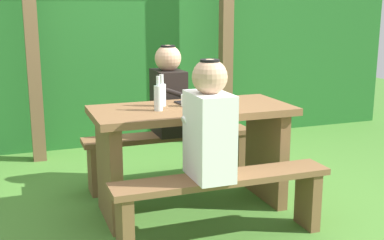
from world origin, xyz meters
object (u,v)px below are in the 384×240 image
(bottle_left, at_px, (158,97))
(bottle_right, at_px, (161,94))
(bench_far, at_px, (169,148))
(drinking_glass, at_px, (186,100))
(picnic_table, at_px, (192,141))
(bench_near, at_px, (223,194))
(person_white_shirt, at_px, (209,124))
(person_black_coat, at_px, (168,94))
(cell_phone, at_px, (182,103))

(bottle_left, bearing_deg, bottle_right, 65.67)
(bench_far, height_order, drinking_glass, drinking_glass)
(picnic_table, height_order, bench_far, picnic_table)
(drinking_glass, height_order, bottle_right, bottle_right)
(bench_far, bearing_deg, bench_near, -90.00)
(person_white_shirt, height_order, person_black_coat, same)
(picnic_table, bearing_deg, cell_phone, 99.85)
(bottle_left, xyz_separation_m, bottle_right, (0.07, 0.15, -0.00))
(bottle_left, bearing_deg, drinking_glass, 19.46)
(bench_near, height_order, bench_far, same)
(picnic_table, bearing_deg, person_white_shirt, -99.57)
(picnic_table, bearing_deg, person_black_coat, 90.17)
(picnic_table, relative_size, person_black_coat, 1.95)
(bench_far, relative_size, person_black_coat, 1.95)
(bottle_left, height_order, cell_phone, bottle_left)
(bench_near, distance_m, bottle_left, 0.79)
(picnic_table, xyz_separation_m, cell_phone, (-0.02, 0.14, 0.25))
(bench_near, bearing_deg, person_black_coat, 90.08)
(person_black_coat, height_order, drinking_glass, person_black_coat)
(bench_near, relative_size, cell_phone, 10.00)
(person_white_shirt, distance_m, cell_phone, 0.70)
(person_white_shirt, bearing_deg, bench_near, -2.05)
(person_black_coat, distance_m, bottle_left, 0.65)
(person_white_shirt, bearing_deg, bottle_right, 98.41)
(picnic_table, bearing_deg, bench_far, 90.00)
(bench_far, distance_m, person_white_shirt, 1.20)
(drinking_glass, relative_size, cell_phone, 0.60)
(picnic_table, bearing_deg, bottle_right, 150.51)
(bottle_right, bearing_deg, picnic_table, -29.49)
(bottle_left, relative_size, bottle_right, 1.05)
(picnic_table, height_order, person_black_coat, person_black_coat)
(bottle_left, distance_m, cell_phone, 0.31)
(picnic_table, distance_m, person_black_coat, 0.60)
(bottle_right, bearing_deg, person_white_shirt, -81.59)
(picnic_table, xyz_separation_m, bench_near, (0.00, -0.55, -0.20))
(bench_far, bearing_deg, bottle_right, -113.07)
(person_white_shirt, distance_m, bottle_right, 0.67)
(person_black_coat, height_order, bottle_left, person_black_coat)
(person_white_shirt, relative_size, person_black_coat, 1.00)
(person_white_shirt, bearing_deg, drinking_glass, 84.25)
(picnic_table, relative_size, person_white_shirt, 1.95)
(cell_phone, bearing_deg, bench_near, -93.25)
(drinking_glass, distance_m, bottle_right, 0.18)
(bench_far, xyz_separation_m, bottle_left, (-0.26, -0.59, 0.54))
(picnic_table, relative_size, cell_phone, 10.00)
(bench_far, distance_m, bottle_left, 0.84)
(bench_far, relative_size, bottle_left, 5.96)
(picnic_table, relative_size, bench_near, 1.00)
(picnic_table, distance_m, drinking_glass, 0.29)
(bottle_right, bearing_deg, bench_far, 66.93)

